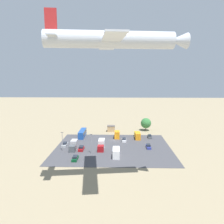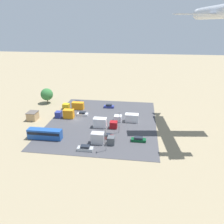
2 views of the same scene
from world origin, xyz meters
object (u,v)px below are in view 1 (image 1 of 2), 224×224
object	(u,v)px
parked_car_3	(149,147)
parked_truck_4	(137,135)
parked_car_4	(81,148)
parked_truck_2	(117,134)
airplane	(117,40)
shed_building	(111,129)
parked_car_5	(124,140)
bus	(82,133)
parked_car_2	(150,137)
parked_car_1	(75,158)
parked_truck_0	(74,145)
parked_truck_3	(101,145)
parked_truck_1	(116,152)
parked_car_0	(65,144)

from	to	relation	value
parked_car_3	parked_truck_4	xyz separation A→B (m)	(3.30, -14.53, 0.73)
parked_car_4	parked_truck_4	bearing A→B (deg)	-143.76
parked_truck_4	parked_truck_2	bearing A→B (deg)	176.47
airplane	parked_car_4	bearing A→B (deg)	-163.11
shed_building	parked_car_3	world-z (taller)	shed_building
parked_car_5	parked_truck_2	bearing A→B (deg)	-61.18
bus	parked_truck_4	distance (m)	26.84
shed_building	parked_car_2	bearing A→B (deg)	146.92
bus	parked_car_5	world-z (taller)	bus
bus	parked_car_2	xyz separation A→B (m)	(-32.66, 1.35, -1.11)
parked_car_1	shed_building	bearing A→B (deg)	-105.76
parked_car_5	parked_truck_0	size ratio (longest dim) A/B	0.60
parked_car_3	parked_truck_3	distance (m)	19.49
bus	parked_car_1	bearing A→B (deg)	94.30
parked_car_5	parked_truck_4	xyz separation A→B (m)	(-6.56, -5.21, 0.78)
shed_building	parked_truck_4	distance (m)	18.20
parked_car_5	parked_truck_4	bearing A→B (deg)	-141.55
parked_car_3	parked_truck_1	bearing A→B (deg)	34.65
parked_car_3	parked_truck_3	size ratio (longest dim) A/B	0.53
shed_building	parked_truck_1	world-z (taller)	same
bus	parked_car_0	bearing A→B (deg)	70.47
parked_car_5	parked_truck_3	size ratio (longest dim) A/B	0.51
bus	parked_truck_1	size ratio (longest dim) A/B	1.21
shed_building	parked_car_1	xyz separation A→B (m)	(11.52, 40.81, -0.89)
parked_truck_0	airplane	xyz separation A→B (m)	(-17.59, 32.96, 36.03)
parked_truck_2	parked_truck_3	bearing A→B (deg)	-111.55
parked_truck_2	parked_truck_4	size ratio (longest dim) A/B	0.80
parked_car_1	parked_truck_3	distance (m)	15.10
parked_car_3	shed_building	bearing A→B (deg)	-59.10
parked_car_0	parked_car_5	bearing A→B (deg)	-163.42
parked_truck_2	parked_truck_0	bearing A→B (deg)	-135.34
parked_truck_3	airplane	world-z (taller)	airplane
parked_car_1	bus	bearing A→B (deg)	-85.70
parked_car_3	parked_car_4	bearing A→B (deg)	6.52
parked_car_2	parked_car_3	bearing A→B (deg)	80.18
parked_truck_1	parked_truck_4	xyz separation A→B (m)	(-9.98, -23.71, -0.00)
parked_car_4	parked_car_5	bearing A→B (deg)	-144.62
parked_truck_1	airplane	xyz separation A→B (m)	(-0.25, 26.00, 36.22)
parked_truck_4	parked_car_5	bearing A→B (deg)	-141.55
bus	parked_car_5	bearing A→B (deg)	160.95
parked_car_5	parked_truck_0	xyz separation A→B (m)	(20.76, 11.53, 0.98)
parked_car_2	parked_car_4	distance (m)	35.00
parked_car_4	parked_truck_3	distance (m)	8.27
parked_truck_2	parked_truck_3	world-z (taller)	parked_truck_2
shed_building	parked_car_1	bearing A→B (deg)	74.24
parked_truck_3	bus	bearing A→B (deg)	-58.48
bus	parked_truck_0	bearing A→B (deg)	88.31
parked_car_2	parked_car_5	world-z (taller)	parked_car_2
parked_truck_2	parked_car_0	bearing A→B (deg)	-148.91
parked_truck_4	airplane	distance (m)	62.27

